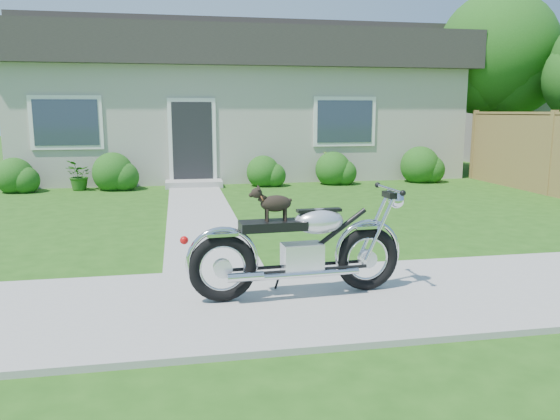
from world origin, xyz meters
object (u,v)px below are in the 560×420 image
(house, at_px, (238,102))
(motorcycle_with_dog, at_px, (302,247))
(potted_plant_right, at_px, (329,168))
(fence, at_px, (551,154))
(potted_plant_left, at_px, (80,175))
(tree_far, at_px, (502,58))

(house, xyz_separation_m, motorcycle_with_dog, (-0.69, -11.93, -1.62))
(house, relative_size, potted_plant_right, 14.89)
(fence, xyz_separation_m, potted_plant_left, (-10.50, 2.80, -0.58))
(fence, relative_size, motorcycle_with_dog, 2.98)
(house, xyz_separation_m, fence, (6.30, -6.24, -1.22))
(tree_far, distance_m, potted_plant_left, 12.21)
(house, distance_m, tree_far, 7.93)
(house, bearing_deg, potted_plant_left, -140.61)
(fence, height_order, potted_plant_left, fence)
(fence, bearing_deg, motorcycle_with_dog, -140.88)
(potted_plant_left, relative_size, potted_plant_right, 0.86)
(potted_plant_left, relative_size, motorcycle_with_dog, 0.33)
(potted_plant_right, bearing_deg, potted_plant_left, 180.00)
(motorcycle_with_dog, bearing_deg, potted_plant_left, 109.43)
(fence, height_order, potted_plant_right, fence)
(house, distance_m, potted_plant_left, 5.72)
(tree_far, relative_size, potted_plant_right, 6.27)
(potted_plant_right, bearing_deg, house, 120.01)
(fence, height_order, tree_far, tree_far)
(potted_plant_left, distance_m, motorcycle_with_dog, 9.18)
(potted_plant_right, bearing_deg, motorcycle_with_dog, -107.53)
(house, relative_size, motorcycle_with_dog, 5.66)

